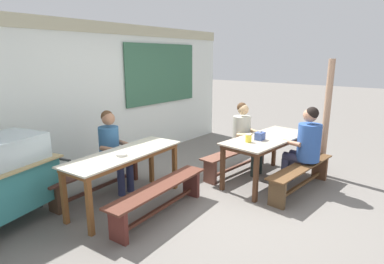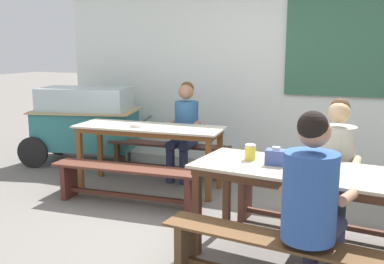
% 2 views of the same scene
% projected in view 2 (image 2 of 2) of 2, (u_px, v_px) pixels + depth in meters
% --- Properties ---
extents(ground_plane, '(40.00, 40.00, 0.00)m').
position_uv_depth(ground_plane, '(204.00, 229.00, 4.18)').
color(ground_plane, slate).
extents(backdrop_wall, '(6.43, 0.23, 2.64)m').
position_uv_depth(backdrop_wall, '(272.00, 69.00, 6.14)').
color(backdrop_wall, silver).
rests_on(backdrop_wall, ground_plane).
extents(dining_table_far, '(1.83, 0.74, 0.76)m').
position_uv_depth(dining_table_far, '(149.00, 133.00, 5.28)').
color(dining_table_far, beige).
rests_on(dining_table_far, ground_plane).
extents(dining_table_near, '(1.79, 0.88, 0.76)m').
position_uv_depth(dining_table_near, '(304.00, 178.00, 3.45)').
color(dining_table_near, '#C0B097').
rests_on(dining_table_near, ground_plane).
extents(bench_far_back, '(1.70, 0.39, 0.42)m').
position_uv_depth(bench_far_back, '(168.00, 153.00, 5.92)').
color(bench_far_back, '#4D2C23').
rests_on(bench_far_back, ground_plane).
extents(bench_far_front, '(1.72, 0.44, 0.42)m').
position_uv_depth(bench_far_front, '(127.00, 178.00, 4.79)').
color(bench_far_front, '#562C20').
rests_on(bench_far_front, ground_plane).
extents(bench_near_back, '(1.70, 0.45, 0.42)m').
position_uv_depth(bench_near_back, '(319.00, 203.00, 4.06)').
color(bench_near_back, brown).
rests_on(bench_near_back, ground_plane).
extents(bench_near_front, '(1.70, 0.45, 0.42)m').
position_uv_depth(bench_near_front, '(278.00, 259.00, 3.01)').
color(bench_near_front, brown).
rests_on(bench_near_front, ground_plane).
extents(food_cart, '(1.91, 1.21, 1.11)m').
position_uv_depth(food_cart, '(85.00, 120.00, 6.48)').
color(food_cart, teal).
rests_on(food_cart, ground_plane).
extents(person_near_front, '(0.51, 0.58, 1.31)m').
position_uv_depth(person_near_front, '(313.00, 197.00, 2.88)').
color(person_near_front, '#353652').
rests_on(person_near_front, ground_plane).
extents(person_right_near_table, '(0.44, 0.56, 1.26)m').
position_uv_depth(person_right_near_table, '(335.00, 163.00, 3.86)').
color(person_right_near_table, '#202A27').
rests_on(person_right_near_table, ground_plane).
extents(person_center_facing, '(0.43, 0.55, 1.25)m').
position_uv_depth(person_center_facing, '(185.00, 125.00, 5.70)').
color(person_center_facing, '#292E51').
rests_on(person_center_facing, ground_plane).
extents(tissue_box, '(0.16, 0.12, 0.15)m').
position_uv_depth(tissue_box, '(276.00, 157.00, 3.54)').
color(tissue_box, '#3B5294').
rests_on(tissue_box, dining_table_near).
extents(condiment_jar, '(0.09, 0.09, 0.13)m').
position_uv_depth(condiment_jar, '(250.00, 152.00, 3.70)').
color(condiment_jar, yellow).
rests_on(condiment_jar, dining_table_near).
extents(soup_bowl, '(0.15, 0.15, 0.04)m').
position_uv_depth(soup_bowl, '(137.00, 125.00, 5.23)').
color(soup_bowl, silver).
rests_on(soup_bowl, dining_table_far).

